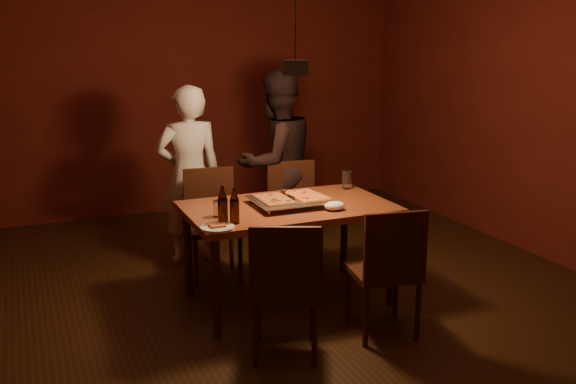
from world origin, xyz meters
name	(u,v)px	position (x,y,z in m)	size (l,w,h in m)	color
room_shell	(295,119)	(0.00, 0.00, 1.40)	(6.00, 6.00, 6.00)	#351C0E
dining_table	(288,215)	(0.00, 0.12, 0.68)	(1.50, 0.90, 0.75)	brown
chair_far_left	(211,213)	(-0.37, 0.87, 0.54)	(0.47, 0.47, 0.49)	#38190F
chair_far_right	(293,204)	(0.37, 0.88, 0.54)	(0.49, 0.49, 0.49)	#38190F
chair_near_left	(285,278)	(-0.37, -0.71, 0.54)	(0.55, 0.55, 0.49)	#38190F
chair_near_right	(388,261)	(0.36, -0.69, 0.54)	(0.48, 0.48, 0.49)	#38190F
pizza_tray	(291,202)	(0.01, 0.11, 0.77)	(0.55, 0.45, 0.05)	silver
pizza_meat	(275,199)	(-0.11, 0.12, 0.81)	(0.22, 0.35, 0.02)	maroon
pizza_cheese	(307,196)	(0.15, 0.12, 0.81)	(0.24, 0.37, 0.02)	gold
spatula	(287,196)	(0.00, 0.14, 0.81)	(0.09, 0.24, 0.04)	silver
beer_bottle_a	(223,205)	(-0.58, -0.13, 0.88)	(0.07, 0.07, 0.25)	black
beer_bottle_b	(234,206)	(-0.51, -0.17, 0.87)	(0.06, 0.06, 0.24)	black
water_glass_left	(219,209)	(-0.56, 0.03, 0.81)	(0.07, 0.07, 0.11)	silver
water_glass_right	(347,180)	(0.63, 0.41, 0.82)	(0.07, 0.07, 0.15)	silver
plate_slice	(217,227)	(-0.65, -0.24, 0.76)	(0.22, 0.22, 0.03)	white
napkin	(334,206)	(0.25, -0.13, 0.78)	(0.15, 0.12, 0.06)	white
diner_white	(189,175)	(-0.44, 1.29, 0.78)	(0.57, 0.37, 1.56)	silver
diner_dark	(277,163)	(0.35, 1.23, 0.83)	(0.81, 0.63, 1.67)	black
pendant_lamp	(295,66)	(0.00, 0.00, 1.76)	(0.18, 0.18, 1.10)	black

